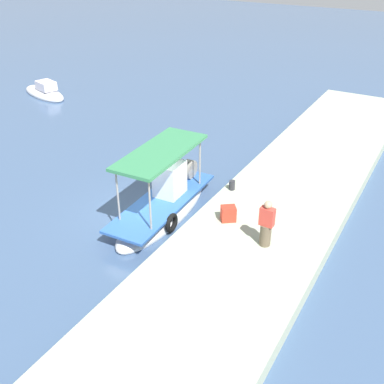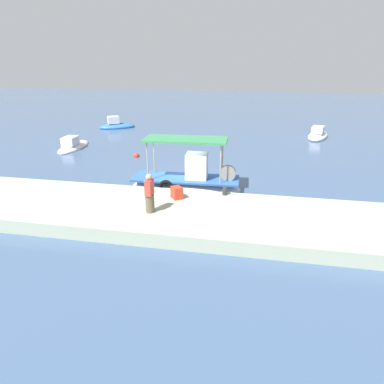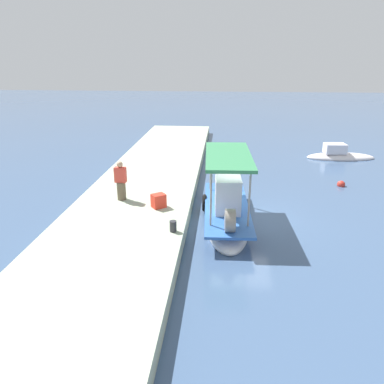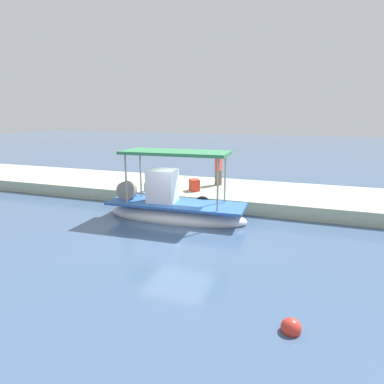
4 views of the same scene
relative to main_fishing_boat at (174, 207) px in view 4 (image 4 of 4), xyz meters
The scene contains 7 objects.
ground_plane 0.99m from the main_fishing_boat, 123.83° to the left, with size 120.00×120.00×0.00m, color #3F587C.
dock_quay 3.92m from the main_fishing_boat, 97.03° to the right, with size 36.00×4.82×0.58m, color #A8B499.
main_fishing_boat is the anchor object (origin of this frame).
fisherman_near_bollard 4.53m from the main_fishing_boat, 98.63° to the right, with size 0.38×0.48×1.66m.
mooring_bollard 2.86m from the main_fishing_boat, 40.32° to the right, with size 0.24×0.24×0.39m, color #2D2D33.
cargo_crate 2.73m from the main_fishing_boat, 88.74° to the right, with size 0.51×0.41×0.55m, color red.
marker_buoy 7.70m from the main_fishing_boat, 129.97° to the left, with size 0.40×0.40×0.40m.
Camera 4 is at (-4.53, 11.14, 4.14)m, focal length 30.73 mm.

